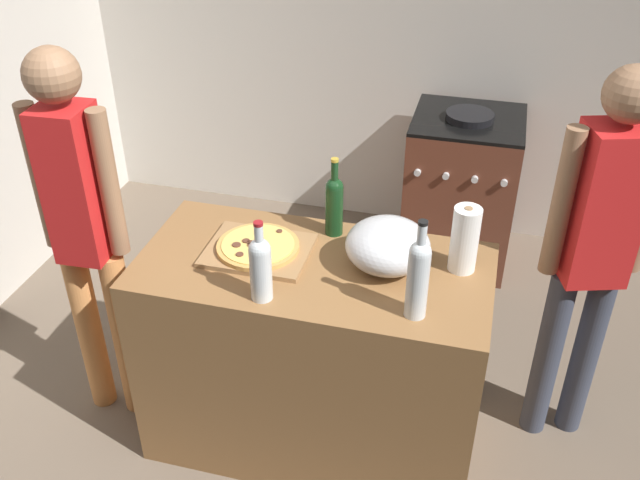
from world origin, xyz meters
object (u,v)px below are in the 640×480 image
(wine_bottle_clear, at_px, (418,275))
(wine_bottle_amber, at_px, (260,266))
(person_in_red, at_px, (595,244))
(person_in_stripes, at_px, (84,226))
(pizza, at_px, (258,246))
(paper_towel_roll, at_px, (465,239))
(stove, at_px, (461,189))
(mixing_bowl, at_px, (388,246))
(wine_bottle_green, at_px, (334,203))

(wine_bottle_clear, xyz_separation_m, wine_bottle_amber, (-0.54, -0.04, -0.03))
(wine_bottle_clear, relative_size, person_in_red, 0.22)
(wine_bottle_amber, xyz_separation_m, person_in_stripes, (-0.81, 0.19, -0.08))
(pizza, xyz_separation_m, paper_towel_roll, (0.78, 0.10, 0.10))
(paper_towel_roll, distance_m, stove, 1.61)
(pizza, relative_size, person_in_red, 0.19)
(pizza, xyz_separation_m, mixing_bowl, (0.50, 0.03, 0.07))
(pizza, relative_size, wine_bottle_amber, 1.02)
(pizza, relative_size, wine_bottle_green, 0.96)
(person_in_red, bearing_deg, wine_bottle_green, -175.35)
(pizza, height_order, wine_bottle_clear, wine_bottle_clear)
(paper_towel_roll, xyz_separation_m, person_in_stripes, (-1.48, -0.17, -0.07))
(paper_towel_roll, height_order, person_in_red, person_in_red)
(wine_bottle_amber, relative_size, wine_bottle_green, 0.94)
(pizza, bearing_deg, wine_bottle_green, 40.81)
(wine_bottle_clear, distance_m, wine_bottle_green, 0.59)
(wine_bottle_amber, distance_m, person_in_red, 1.29)
(wine_bottle_amber, distance_m, wine_bottle_green, 0.50)
(wine_bottle_green, bearing_deg, wine_bottle_amber, -106.73)
(wine_bottle_green, xyz_separation_m, stove, (0.44, 1.37, -0.61))
(wine_bottle_clear, bearing_deg, person_in_red, 40.44)
(paper_towel_roll, bearing_deg, pizza, -173.03)
(paper_towel_roll, relative_size, wine_bottle_clear, 0.70)
(wine_bottle_clear, bearing_deg, pizza, 161.02)
(pizza, distance_m, person_in_red, 1.30)
(wine_bottle_clear, relative_size, stove, 0.40)
(paper_towel_roll, distance_m, person_in_red, 0.53)
(pizza, relative_size, wine_bottle_clear, 0.85)
(pizza, relative_size, stove, 0.34)
(wine_bottle_clear, relative_size, wine_bottle_amber, 1.20)
(paper_towel_roll, height_order, wine_bottle_clear, wine_bottle_clear)
(wine_bottle_green, bearing_deg, paper_towel_roll, -13.08)
(wine_bottle_clear, bearing_deg, person_in_stripes, 173.71)
(stove, bearing_deg, person_in_red, -66.13)
(pizza, xyz_separation_m, wine_bottle_amber, (0.11, -0.27, 0.11))
(paper_towel_roll, xyz_separation_m, wine_bottle_amber, (-0.67, -0.36, 0.01))
(wine_bottle_clear, height_order, wine_bottle_green, wine_bottle_clear)
(wine_bottle_amber, height_order, person_in_red, person_in_red)
(wine_bottle_green, distance_m, person_in_red, 1.02)
(pizza, distance_m, person_in_stripes, 0.71)
(paper_towel_roll, distance_m, wine_bottle_clear, 0.35)
(stove, xyz_separation_m, person_in_stripes, (-1.40, -1.66, 0.53))
(stove, bearing_deg, mixing_bowl, -96.89)
(mixing_bowl, xyz_separation_m, wine_bottle_amber, (-0.40, -0.30, 0.04))
(wine_bottle_clear, relative_size, wine_bottle_green, 1.13)
(person_in_red, bearing_deg, mixing_bowl, -160.65)
(mixing_bowl, relative_size, wine_bottle_clear, 0.84)
(pizza, bearing_deg, wine_bottle_clear, -18.98)
(wine_bottle_green, height_order, stove, wine_bottle_green)
(wine_bottle_clear, distance_m, wine_bottle_amber, 0.54)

